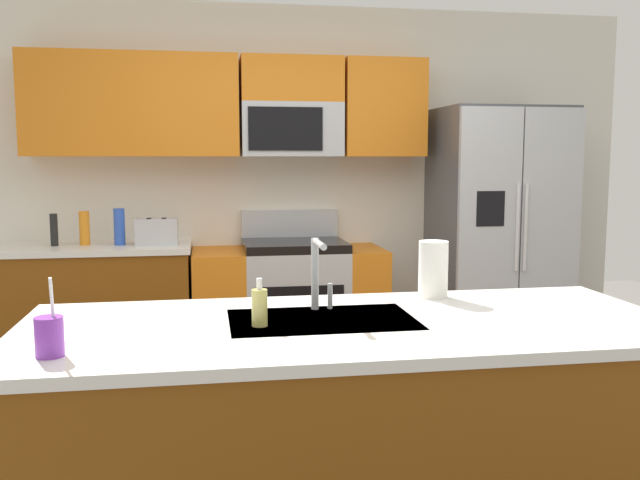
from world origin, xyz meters
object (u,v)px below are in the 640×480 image
object	(u,v)px
bottle_orange	(84,228)
sink_faucet	(318,268)
refrigerator	(498,235)
range_oven	(289,304)
pepper_mill	(54,230)
bottle_blue	(119,227)
paper_towel_roll	(433,269)
toaster	(157,232)
drink_cup_purple	(49,336)
soap_dispenser	(260,307)

from	to	relation	value
bottle_orange	sink_faucet	size ratio (longest dim) A/B	0.82
refrigerator	sink_faucet	xyz separation A→B (m)	(-1.71, -2.16, 0.14)
range_oven	refrigerator	world-z (taller)	refrigerator
pepper_mill	sink_faucet	world-z (taller)	sink_faucet
pepper_mill	sink_faucet	size ratio (longest dim) A/B	0.77
bottle_blue	paper_towel_roll	xyz separation A→B (m)	(1.52, -2.03, -0.00)
refrigerator	bottle_blue	xyz separation A→B (m)	(-2.71, 0.04, 0.10)
toaster	drink_cup_purple	bearing A→B (deg)	-92.86
toaster	soap_dispenser	xyz separation A→B (m)	(0.51, -2.38, -0.02)
toaster	sink_faucet	world-z (taller)	sink_faucet
soap_dispenser	paper_towel_roll	xyz separation A→B (m)	(0.76, 0.38, 0.05)
bottle_orange	sink_faucet	bearing A→B (deg)	-61.15
soap_dispenser	sink_faucet	bearing A→B (deg)	40.28
bottle_orange	soap_dispenser	world-z (taller)	bottle_orange
pepper_mill	paper_towel_roll	size ratio (longest dim) A/B	0.91
range_oven	drink_cup_purple	distance (m)	2.94
sink_faucet	paper_towel_roll	distance (m)	0.55
range_oven	refrigerator	size ratio (longest dim) A/B	0.74
bottle_orange	drink_cup_purple	distance (m)	2.74
paper_towel_roll	sink_faucet	bearing A→B (deg)	-161.85
soap_dispenser	toaster	bearing A→B (deg)	102.14
bottle_blue	sink_faucet	xyz separation A→B (m)	(1.00, -2.20, 0.04)
range_oven	toaster	bearing A→B (deg)	-176.71
drink_cup_purple	soap_dispenser	size ratio (longest dim) A/B	1.41
pepper_mill	soap_dispenser	size ratio (longest dim) A/B	1.28
pepper_mill	bottle_blue	size ratio (longest dim) A/B	0.87
toaster	bottle_orange	size ratio (longest dim) A/B	1.21
refrigerator	soap_dispenser	world-z (taller)	refrigerator
range_oven	pepper_mill	distance (m)	1.69
bottle_orange	bottle_blue	bearing A→B (deg)	-9.81
bottle_orange	drink_cup_purple	bearing A→B (deg)	-82.66
bottle_orange	soap_dispenser	size ratio (longest dim) A/B	1.36
toaster	paper_towel_roll	xyz separation A→B (m)	(1.28, -2.01, 0.03)
refrigerator	pepper_mill	size ratio (longest dim) A/B	8.50
bottle_orange	soap_dispenser	bearing A→B (deg)	-67.86
toaster	paper_towel_roll	world-z (taller)	paper_towel_roll
drink_cup_purple	soap_dispenser	xyz separation A→B (m)	(0.65, 0.27, 0.01)
range_oven	bottle_blue	distance (m)	1.30
pepper_mill	bottle_orange	xyz separation A→B (m)	(0.19, 0.01, 0.01)
range_oven	paper_towel_roll	size ratio (longest dim) A/B	5.67
bottle_blue	soap_dispenser	world-z (taller)	bottle_blue
range_oven	pepper_mill	world-z (taller)	pepper_mill
bottle_blue	paper_towel_roll	size ratio (longest dim) A/B	1.04
refrigerator	soap_dispenser	distance (m)	3.06
bottle_blue	paper_towel_roll	bearing A→B (deg)	-53.08
range_oven	toaster	size ratio (longest dim) A/B	4.86
bottle_blue	bottle_orange	distance (m)	0.24
bottle_orange	paper_towel_roll	xyz separation A→B (m)	(1.76, -2.07, 0.00)
range_oven	soap_dispenser	bearing A→B (deg)	-99.35
pepper_mill	soap_dispenser	bearing A→B (deg)	-63.94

